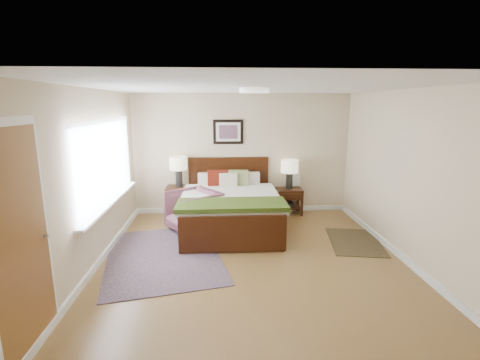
{
  "coord_description": "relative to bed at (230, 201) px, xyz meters",
  "views": [
    {
      "loc": [
        -0.48,
        -4.72,
        2.28
      ],
      "look_at": [
        -0.14,
        0.88,
        1.05
      ],
      "focal_mm": 26.0,
      "sensor_mm": 36.0,
      "label": 1
    }
  ],
  "objects": [
    {
      "name": "floor",
      "position": [
        0.28,
        -1.43,
        -0.54
      ],
      "size": [
        5.0,
        5.0,
        0.0
      ],
      "primitive_type": "plane",
      "color": "brown",
      "rests_on": "ground"
    },
    {
      "name": "back_wall",
      "position": [
        0.28,
        1.07,
        0.71
      ],
      "size": [
        4.5,
        0.04,
        2.5
      ],
      "primitive_type": "cube",
      "color": "#C2B18C",
      "rests_on": "ground"
    },
    {
      "name": "front_wall",
      "position": [
        0.28,
        -3.93,
        0.71
      ],
      "size": [
        4.5,
        0.04,
        2.5
      ],
      "primitive_type": "cube",
      "color": "#C2B18C",
      "rests_on": "ground"
    },
    {
      "name": "left_wall",
      "position": [
        -1.97,
        -1.43,
        0.71
      ],
      "size": [
        0.04,
        5.0,
        2.5
      ],
      "primitive_type": "cube",
      "color": "#C2B18C",
      "rests_on": "ground"
    },
    {
      "name": "right_wall",
      "position": [
        2.53,
        -1.43,
        0.71
      ],
      "size": [
        0.04,
        5.0,
        2.5
      ],
      "primitive_type": "cube",
      "color": "#C2B18C",
      "rests_on": "ground"
    },
    {
      "name": "ceiling",
      "position": [
        0.28,
        -1.43,
        1.96
      ],
      "size": [
        4.5,
        5.0,
        0.02
      ],
      "primitive_type": "cube",
      "color": "white",
      "rests_on": "back_wall"
    },
    {
      "name": "window",
      "position": [
        -1.91,
        -0.73,
        0.84
      ],
      "size": [
        0.11,
        2.72,
        1.32
      ],
      "color": "silver",
      "rests_on": "left_wall"
    },
    {
      "name": "door",
      "position": [
        -1.95,
        -3.18,
        0.53
      ],
      "size": [
        0.06,
        1.0,
        2.18
      ],
      "color": "silver",
      "rests_on": "ground"
    },
    {
      "name": "ceil_fixture",
      "position": [
        0.28,
        -1.43,
        1.92
      ],
      "size": [
        0.44,
        0.44,
        0.08
      ],
      "color": "white",
      "rests_on": "ceiling"
    },
    {
      "name": "bed",
      "position": [
        0.0,
        0.0,
        0.0
      ],
      "size": [
        1.8,
        2.18,
        1.17
      ],
      "color": "#381808",
      "rests_on": "ground"
    },
    {
      "name": "wall_art",
      "position": [
        0.0,
        1.04,
        1.18
      ],
      "size": [
        0.62,
        0.05,
        0.5
      ],
      "color": "black",
      "rests_on": "back_wall"
    },
    {
      "name": "nightstand_left",
      "position": [
        -1.02,
        0.82,
        -0.04
      ],
      "size": [
        0.53,
        0.47,
        0.63
      ],
      "color": "#381808",
      "rests_on": "ground"
    },
    {
      "name": "nightstand_right",
      "position": [
        1.26,
        0.83,
        -0.2
      ],
      "size": [
        0.54,
        0.41,
        0.54
      ],
      "color": "#381808",
      "rests_on": "ground"
    },
    {
      "name": "lamp_left",
      "position": [
        -1.02,
        0.84,
        0.52
      ],
      "size": [
        0.35,
        0.35,
        0.61
      ],
      "color": "black",
      "rests_on": "nightstand_left"
    },
    {
      "name": "lamp_right",
      "position": [
        1.26,
        0.84,
        0.43
      ],
      "size": [
        0.35,
        0.35,
        0.61
      ],
      "color": "black",
      "rests_on": "nightstand_right"
    },
    {
      "name": "armchair",
      "position": [
        -0.67,
        -0.06,
        -0.16
      ],
      "size": [
        1.14,
        1.14,
        0.75
      ],
      "primitive_type": "imported",
      "rotation": [
        0.0,
        0.0,
        -0.95
      ],
      "color": "brown",
      "rests_on": "ground"
    },
    {
      "name": "rug_persian",
      "position": [
        -1.07,
        -1.13,
        -0.54
      ],
      "size": [
        2.1,
        2.63,
        0.01
      ],
      "primitive_type": "cube",
      "rotation": [
        0.0,
        0.0,
        0.21
      ],
      "color": "#0C133F",
      "rests_on": "ground"
    },
    {
      "name": "rug_navy",
      "position": [
        2.08,
        -0.77,
        -0.54
      ],
      "size": [
        1.0,
        1.34,
        0.01
      ],
      "primitive_type": "cube",
      "rotation": [
        0.0,
        0.0,
        -0.16
      ],
      "color": "black",
      "rests_on": "ground"
    }
  ]
}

